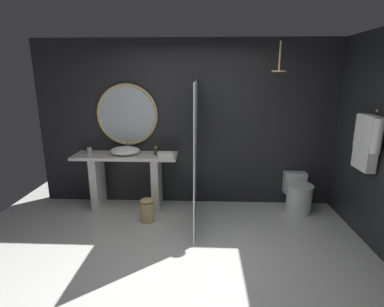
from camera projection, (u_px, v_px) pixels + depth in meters
ground_plane at (180, 270)px, 3.23m from camera, size 5.76×5.76×0.00m
back_wall_panel at (189, 124)px, 4.74m from camera, size 4.80×0.10×2.60m
side_wall_right at (380, 140)px, 3.54m from camera, size 0.10×2.47×2.60m
vanity_counter at (127, 174)px, 4.66m from camera, size 1.59×0.49×0.87m
vessel_sink at (125, 151)px, 4.55m from camera, size 0.46×0.38×0.17m
tumbler_cup at (89, 150)px, 4.62m from camera, size 0.08×0.08×0.10m
soap_dispenser at (156, 151)px, 4.53m from camera, size 0.06×0.06×0.14m
round_wall_mirror at (127, 115)px, 4.65m from camera, size 0.97×0.04×0.97m
shower_glass_panel at (196, 155)px, 4.10m from camera, size 0.02×1.37×1.98m
rain_shower_head at (279, 68)px, 4.04m from camera, size 0.19×0.19×0.40m
hanging_bathrobe at (367, 141)px, 3.58m from camera, size 0.20×0.51×0.74m
toilet at (298, 194)px, 4.60m from camera, size 0.40×0.57×0.56m
waste_bin at (147, 210)px, 4.28m from camera, size 0.20×0.20×0.35m
folded_hand_towel at (165, 155)px, 4.40m from camera, size 0.26×0.21×0.07m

